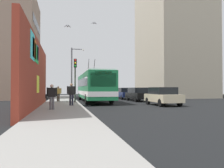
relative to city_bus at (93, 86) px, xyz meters
name	(u,v)px	position (x,y,z in m)	size (l,w,h in m)	color
ground_plane	(80,104)	(-3.88, 1.80, -1.76)	(80.00, 80.00, 0.00)	black
sidewalk_slab	(62,104)	(-3.88, 3.40, -1.69)	(48.00, 3.20, 0.15)	gray
graffiti_wall	(36,75)	(-8.06, 5.15, 0.67)	(13.68, 0.32, 4.86)	maroon
building_far_left	(8,48)	(9.31, 11.00, 5.50)	(10.10, 7.80, 14.52)	gray
building_far_right	(173,36)	(10.09, -15.20, 8.82)	(12.56, 9.51, 21.17)	#9E937F
city_bus	(93,86)	(0.00, 0.00, 0.00)	(12.51, 2.60, 4.94)	#19723F
parked_car_champagne	(163,96)	(-6.54, -5.20, -0.93)	(4.07, 1.91, 1.58)	#C6B793
parked_car_black	(138,94)	(-0.04, -5.20, -0.93)	(4.68, 1.74, 1.58)	black
parked_car_navy	(125,93)	(5.35, -5.20, -0.93)	(4.55, 1.93, 1.58)	navy
parked_car_silver	(115,92)	(11.56, -5.20, -0.93)	(4.82, 1.79, 1.58)	#B7B7BC
pedestrian_at_curb	(71,92)	(-6.81, 2.66, -0.59)	(0.23, 0.69, 1.73)	#1E1E2D
pedestrian_near_wall	(52,95)	(-9.87, 3.99, -0.70)	(0.22, 0.72, 1.58)	#595960
pedestrian_midblock	(58,93)	(-0.94, 3.79, -0.71)	(0.22, 0.71, 1.56)	#3F3326
traffic_light	(75,73)	(-2.73, 2.15, 1.23)	(0.49, 0.28, 4.23)	#2D382D
street_lamp	(73,70)	(3.59, 2.06, 2.10)	(0.44, 1.68, 6.46)	#4C4C51
flying_pigeons	(82,25)	(-3.56, 1.55, 5.76)	(4.28, 3.32, 1.79)	gray
curbside_puddle	(88,106)	(-5.37, 1.20, -1.76)	(2.07, 2.07, 0.00)	black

